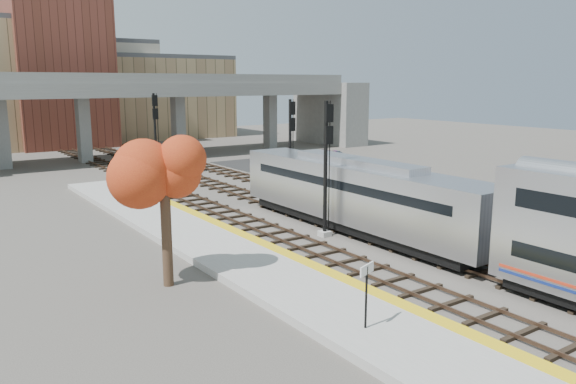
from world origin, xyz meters
TOP-DOWN VIEW (x-y plane):
  - ground at (0.00, 0.00)m, footprint 160.00×160.00m
  - platform at (-7.25, 0.00)m, footprint 4.50×60.00m
  - yellow_strip at (-5.35, 0.00)m, footprint 0.70×60.00m
  - tracks at (0.93, 12.50)m, footprint 10.70×95.00m
  - overpass at (4.92, 45.00)m, footprint 54.00×12.00m
  - buildings_far at (1.26, 66.57)m, footprint 43.00×21.00m
  - parking_lot at (14.00, 28.00)m, footprint 14.00×18.00m
  - locomotive at (1.00, 6.31)m, footprint 3.02×19.05m
  - signal_mast_near at (-1.10, 6.51)m, footprint 0.60×0.64m
  - signal_mast_mid at (3.00, 15.86)m, footprint 0.60×0.64m
  - signal_mast_far at (-1.10, 31.65)m, footprint 0.60×0.64m
  - station_sign at (-7.93, -4.32)m, footprint 0.86×0.36m
  - tree at (-11.50, 4.24)m, footprint 3.60×3.60m
  - car_a at (10.01, 21.71)m, footprint 2.24×4.08m
  - car_b at (15.06, 26.63)m, footprint 1.81×3.84m
  - car_c at (18.44, 29.39)m, footprint 2.63×4.47m

SIDE VIEW (x-z plane):
  - ground at x=0.00m, z-range 0.00..0.00m
  - parking_lot at x=14.00m, z-range 0.00..0.04m
  - tracks at x=0.93m, z-range -0.05..0.20m
  - platform at x=-7.25m, z-range 0.00..0.35m
  - yellow_strip at x=-5.35m, z-range 0.35..0.36m
  - car_c at x=18.44m, z-range 0.04..1.26m
  - car_b at x=15.06m, z-range 0.04..1.26m
  - car_a at x=10.01m, z-range 0.04..1.36m
  - station_sign at x=-7.93m, z-range 0.84..3.12m
  - locomotive at x=1.00m, z-range 0.23..4.33m
  - signal_mast_mid at x=3.00m, z-range 0.04..7.43m
  - signal_mast_far at x=-1.10m, z-range 0.07..7.68m
  - signal_mast_near at x=-1.10m, z-range 0.07..7.69m
  - tree at x=-11.50m, z-range 1.68..8.63m
  - overpass at x=4.92m, z-range 1.06..10.56m
  - buildings_far at x=1.26m, z-range -2.42..18.18m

